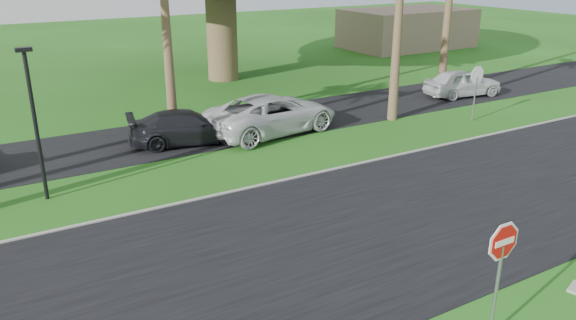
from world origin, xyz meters
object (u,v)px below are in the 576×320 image
at_px(car_pickup, 463,83).
at_px(stop_sign_near, 501,257).
at_px(stop_sign_far, 476,82).
at_px(car_minivan, 272,114).
at_px(car_dark, 187,127).

bearing_deg(car_pickup, stop_sign_near, 143.86).
distance_m(stop_sign_near, stop_sign_far, 15.91).
bearing_deg(stop_sign_near, car_minivan, 78.76).
height_order(car_minivan, car_pickup, car_minivan).
height_order(stop_sign_far, car_pickup, stop_sign_far).
bearing_deg(stop_sign_far, car_dark, -15.61).
xyz_separation_m(stop_sign_near, stop_sign_far, (11.50, 11.00, 0.00)).
distance_m(stop_sign_near, car_dark, 14.50).
height_order(stop_sign_near, stop_sign_far, same).
distance_m(stop_sign_far, car_pickup, 4.85).
distance_m(stop_sign_near, car_pickup, 20.66).
distance_m(stop_sign_near, car_minivan, 14.29).
bearing_deg(car_minivan, stop_sign_near, 159.86).
bearing_deg(stop_sign_far, car_minivan, -18.87).
height_order(car_dark, car_minivan, car_minivan).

